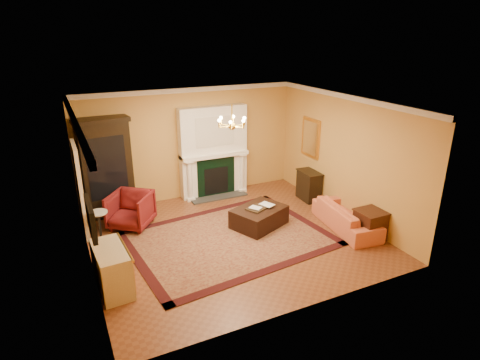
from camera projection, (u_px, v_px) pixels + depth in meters
floor at (233, 237)px, 9.04m from camera, size 6.00×5.50×0.02m
ceiling at (232, 103)px, 7.99m from camera, size 6.00×5.50×0.02m
wall_back at (190, 144)px, 10.85m from camera, size 6.00×0.02×3.00m
wall_front at (306, 229)px, 6.18m from camera, size 6.00×0.02×3.00m
wall_left at (82, 198)px, 7.30m from camera, size 0.02×5.50×3.00m
wall_right at (345, 157)px, 9.73m from camera, size 0.02×5.50×3.00m
fireplace at (214, 154)px, 11.04m from camera, size 1.90×0.70×2.50m
crown_molding at (214, 100)px, 8.82m from camera, size 6.00×5.50×0.12m
doorway at (80, 190)px, 8.92m from camera, size 0.08×1.05×2.10m
tv_panel at (91, 218)px, 6.87m from camera, size 0.09×0.95×0.58m
gilt_mirror at (311, 138)px, 10.84m from camera, size 0.06×0.76×1.05m
chandelier at (232, 123)px, 8.13m from camera, size 0.63×0.55×0.53m
oriental_rug at (229, 239)px, 8.96m from camera, size 4.56×3.61×0.02m
china_cabinet at (106, 170)px, 9.82m from camera, size 1.23×0.67×2.35m
wingback_armchair at (130, 208)px, 9.39m from camera, size 1.23×1.22×0.93m
pedestal_table at (99, 225)px, 8.71m from camera, size 0.40×0.40×0.72m
commode at (112, 269)px, 7.10m from camera, size 0.58×1.12×0.81m
coral_sofa at (347, 213)px, 9.34m from camera, size 0.83×2.02×0.77m
end_table at (370, 226)px, 8.87m from camera, size 0.56×0.56×0.64m
console_table at (309, 186)px, 10.94m from camera, size 0.44×0.72×0.78m
leather_ottoman at (259, 217)px, 9.47m from camera, size 1.45×1.27×0.45m
ottoman_tray at (257, 208)px, 9.35m from camera, size 0.57×0.53×0.03m
book_a at (253, 205)px, 9.19m from camera, size 0.18×0.13×0.26m
book_b at (264, 200)px, 9.34m from camera, size 0.23×0.12×0.33m
topiary_left at (194, 146)px, 10.68m from camera, size 0.17×0.17×0.46m
topiary_right at (234, 141)px, 11.15m from camera, size 0.17×0.17×0.46m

